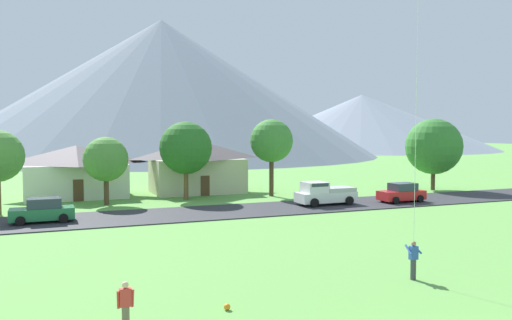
{
  "coord_description": "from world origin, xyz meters",
  "views": [
    {
      "loc": [
        -11.61,
        -8.79,
        6.41
      ],
      "look_at": [
        -1.31,
        17.51,
        4.78
      ],
      "focal_mm": 35.41,
      "sensor_mm": 36.0,
      "label": 1
    }
  ],
  "objects_px": {
    "house_left_center": "(77,170)",
    "tree_center": "(186,148)",
    "tree_near_right": "(106,159)",
    "parked_car_green_mid_west": "(43,211)",
    "tree_right_of_center": "(272,141)",
    "parked_car_red_west_end": "(402,193)",
    "tree_left_of_center": "(434,147)",
    "pickup_truck_white_west_side": "(324,193)",
    "soccer_ball": "(227,307)",
    "house_leftmost": "(197,165)",
    "watcher_person": "(126,306)"
  },
  "relations": [
    {
      "from": "parked_car_red_west_end",
      "to": "soccer_ball",
      "type": "relative_size",
      "value": 17.77
    },
    {
      "from": "parked_car_red_west_end",
      "to": "pickup_truck_white_west_side",
      "type": "xyz_separation_m",
      "value": [
        -7.31,
        0.96,
        0.19
      ]
    },
    {
      "from": "parked_car_red_west_end",
      "to": "watcher_person",
      "type": "distance_m",
      "value": 33.89
    },
    {
      "from": "house_left_center",
      "to": "parked_car_red_west_end",
      "type": "relative_size",
      "value": 2.32
    },
    {
      "from": "tree_right_of_center",
      "to": "parked_car_green_mid_west",
      "type": "height_order",
      "value": "tree_right_of_center"
    },
    {
      "from": "parked_car_red_west_end",
      "to": "watcher_person",
      "type": "relative_size",
      "value": 2.55
    },
    {
      "from": "parked_car_green_mid_west",
      "to": "soccer_ball",
      "type": "relative_size",
      "value": 17.68
    },
    {
      "from": "tree_near_right",
      "to": "watcher_person",
      "type": "height_order",
      "value": "tree_near_right"
    },
    {
      "from": "pickup_truck_white_west_side",
      "to": "watcher_person",
      "type": "bearing_deg",
      "value": -131.43
    },
    {
      "from": "house_left_center",
      "to": "parked_car_green_mid_west",
      "type": "relative_size",
      "value": 2.34
    },
    {
      "from": "tree_left_of_center",
      "to": "house_leftmost",
      "type": "bearing_deg",
      "value": 163.06
    },
    {
      "from": "parked_car_green_mid_west",
      "to": "tree_center",
      "type": "bearing_deg",
      "value": 33.91
    },
    {
      "from": "house_left_center",
      "to": "tree_center",
      "type": "distance_m",
      "value": 11.4
    },
    {
      "from": "pickup_truck_white_west_side",
      "to": "house_left_center",
      "type": "bearing_deg",
      "value": 144.43
    },
    {
      "from": "house_leftmost",
      "to": "tree_near_right",
      "type": "xyz_separation_m",
      "value": [
        -9.61,
        -5.82,
        1.11
      ]
    },
    {
      "from": "tree_right_of_center",
      "to": "parked_car_red_west_end",
      "type": "xyz_separation_m",
      "value": [
        9.07,
        -8.42,
        -4.55
      ]
    },
    {
      "from": "tree_center",
      "to": "watcher_person",
      "type": "relative_size",
      "value": 4.35
    },
    {
      "from": "house_left_center",
      "to": "tree_center",
      "type": "relative_size",
      "value": 1.36
    },
    {
      "from": "house_leftmost",
      "to": "tree_left_of_center",
      "type": "xyz_separation_m",
      "value": [
        24.36,
        -7.42,
        1.9
      ]
    },
    {
      "from": "parked_car_red_west_end",
      "to": "house_left_center",
      "type": "bearing_deg",
      "value": 150.91
    },
    {
      "from": "watcher_person",
      "to": "tree_center",
      "type": "bearing_deg",
      "value": 73.0
    },
    {
      "from": "tree_near_right",
      "to": "soccer_ball",
      "type": "bearing_deg",
      "value": -86.56
    },
    {
      "from": "tree_center",
      "to": "pickup_truck_white_west_side",
      "type": "xyz_separation_m",
      "value": [
        10.21,
        -7.96,
        -3.77
      ]
    },
    {
      "from": "tree_center",
      "to": "watcher_person",
      "type": "distance_m",
      "value": 31.47
    },
    {
      "from": "house_left_center",
      "to": "pickup_truck_white_west_side",
      "type": "relative_size",
      "value": 1.89
    },
    {
      "from": "tree_near_right",
      "to": "parked_car_red_west_end",
      "type": "relative_size",
      "value": 1.38
    },
    {
      "from": "watcher_person",
      "to": "tree_right_of_center",
      "type": "bearing_deg",
      "value": 59.11
    },
    {
      "from": "tree_left_of_center",
      "to": "pickup_truck_white_west_side",
      "type": "height_order",
      "value": "tree_left_of_center"
    },
    {
      "from": "tree_center",
      "to": "tree_near_right",
      "type": "bearing_deg",
      "value": -175.24
    },
    {
      "from": "pickup_truck_white_west_side",
      "to": "parked_car_green_mid_west",
      "type": "bearing_deg",
      "value": -179.53
    },
    {
      "from": "tree_near_right",
      "to": "tree_left_of_center",
      "type": "bearing_deg",
      "value": -2.7
    },
    {
      "from": "house_leftmost",
      "to": "tree_right_of_center",
      "type": "distance_m",
      "value": 8.7
    },
    {
      "from": "house_leftmost",
      "to": "house_left_center",
      "type": "relative_size",
      "value": 0.99
    },
    {
      "from": "tree_left_of_center",
      "to": "tree_center",
      "type": "bearing_deg",
      "value": 175.29
    },
    {
      "from": "soccer_ball",
      "to": "house_leftmost",
      "type": "bearing_deg",
      "value": 77.01
    },
    {
      "from": "house_leftmost",
      "to": "parked_car_red_west_end",
      "type": "height_order",
      "value": "house_leftmost"
    },
    {
      "from": "tree_right_of_center",
      "to": "parked_car_green_mid_west",
      "type": "xyz_separation_m",
      "value": [
        -20.55,
        -7.65,
        -4.55
      ]
    },
    {
      "from": "house_left_center",
      "to": "soccer_ball",
      "type": "relative_size",
      "value": 41.28
    },
    {
      "from": "tree_center",
      "to": "parked_car_red_west_end",
      "type": "relative_size",
      "value": 1.71
    },
    {
      "from": "house_left_center",
      "to": "tree_center",
      "type": "xyz_separation_m",
      "value": [
        9.4,
        -6.06,
        2.23
      ]
    },
    {
      "from": "parked_car_green_mid_west",
      "to": "pickup_truck_white_west_side",
      "type": "xyz_separation_m",
      "value": [
        22.32,
        0.18,
        0.19
      ]
    },
    {
      "from": "tree_right_of_center",
      "to": "parked_car_red_west_end",
      "type": "relative_size",
      "value": 1.77
    },
    {
      "from": "parked_car_green_mid_west",
      "to": "soccer_ball",
      "type": "xyz_separation_m",
      "value": [
        6.62,
        -20.9,
        -0.75
      ]
    },
    {
      "from": "parked_car_red_west_end",
      "to": "soccer_ball",
      "type": "distance_m",
      "value": 30.58
    },
    {
      "from": "tree_near_right",
      "to": "parked_car_green_mid_west",
      "type": "bearing_deg",
      "value": -123.06
    },
    {
      "from": "tree_right_of_center",
      "to": "tree_near_right",
      "type": "distance_m",
      "value": 15.72
    },
    {
      "from": "house_left_center",
      "to": "tree_left_of_center",
      "type": "distance_m",
      "value": 37.17
    },
    {
      "from": "tree_near_right",
      "to": "pickup_truck_white_west_side",
      "type": "height_order",
      "value": "tree_near_right"
    },
    {
      "from": "house_leftmost",
      "to": "tree_left_of_center",
      "type": "relative_size",
      "value": 1.27
    },
    {
      "from": "tree_center",
      "to": "tree_near_right",
      "type": "height_order",
      "value": "tree_center"
    }
  ]
}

